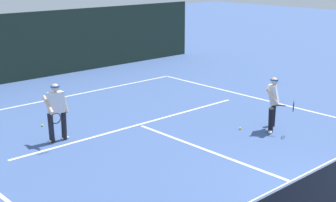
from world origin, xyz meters
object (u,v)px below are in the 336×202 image
Objects in this scene: tennis_ball at (42,126)px; player_near at (273,101)px; tennis_ball_extra at (240,129)px; player_far at (56,110)px.

player_near is at bearing -44.45° from tennis_ball.
tennis_ball_extra is (-0.70, 0.61, -0.82)m from player_near.
player_far reaches higher than tennis_ball_extra.
player_near reaches higher than tennis_ball_extra.
tennis_ball is (0.27, 1.41, -0.85)m from player_far.
tennis_ball_extra is (4.15, -4.15, 0.00)m from tennis_ball.
tennis_ball is at bearing -95.04° from player_far.
player_near is 1.24m from tennis_ball_extra.
player_far reaches higher than player_near.
tennis_ball_extra is at bearing 154.01° from player_far.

